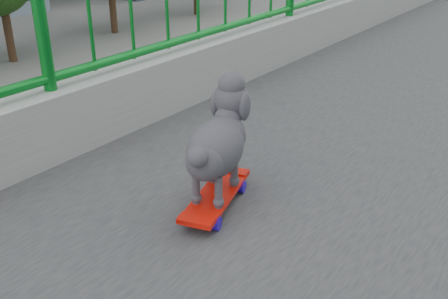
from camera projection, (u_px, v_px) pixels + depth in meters
skateboard at (216, 197)px, 1.95m from camera, size 0.25×0.45×0.06m
poodle at (218, 141)px, 1.87m from camera, size 0.27×0.44×0.38m
car_2 at (201, 99)px, 21.29m from camera, size 2.26×4.90×1.36m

